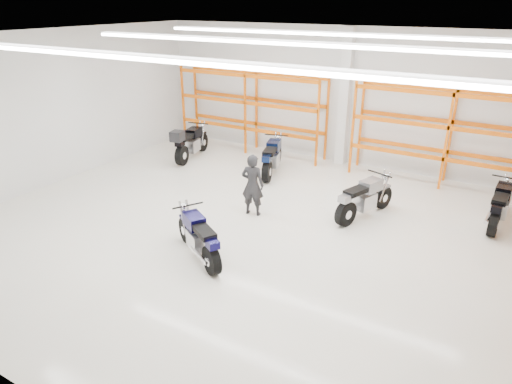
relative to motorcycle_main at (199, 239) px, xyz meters
The scene contains 11 objects.
ground 1.87m from the motorcycle_main, 77.72° to the left, with size 14.00×14.00×0.00m, color beige.
room_shell 3.33m from the motorcycle_main, 77.89° to the left, with size 14.02×12.02×4.51m.
motorcycle_main is the anchor object (origin of this frame).
motorcycle_back_a 6.79m from the motorcycle_main, 129.63° to the left, with size 0.93×2.43×1.25m.
motorcycle_back_b 5.53m from the motorcycle_main, 101.96° to the left, with size 0.95×2.29×1.15m.
motorcycle_back_c 4.47m from the motorcycle_main, 57.40° to the left, with size 1.01×2.15×1.09m.
motorcycle_back_d 7.46m from the motorcycle_main, 42.80° to the left, with size 0.74×2.23×1.10m.
standing_man 2.56m from the motorcycle_main, 93.59° to the left, with size 0.60×0.40×1.65m, color black.
structural_column 7.79m from the motorcycle_main, 87.11° to the left, with size 0.32×0.32×4.50m, color white.
pallet_racking_back_left 7.95m from the motorcycle_main, 112.63° to the left, with size 5.67×0.87×3.00m.
pallet_racking_back_right 8.27m from the motorcycle_main, 62.41° to the left, with size 5.67×0.87×3.00m.
Camera 1 is at (5.04, -8.61, 5.27)m, focal length 32.00 mm.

